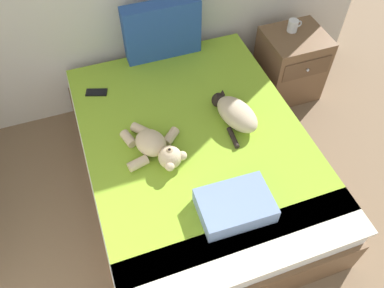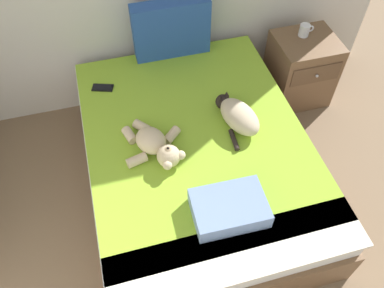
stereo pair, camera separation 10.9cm
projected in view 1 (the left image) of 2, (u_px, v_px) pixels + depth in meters
name	position (u px, v px, depth m)	size (l,w,h in m)	color
ground_plane	(248.00, 275.00, 2.46)	(9.02, 9.02, 0.00)	#7A6047
bed	(195.00, 161.00, 2.70)	(1.45, 1.92, 0.52)	brown
patterned_cushion	(162.00, 30.00, 2.85)	(0.57, 0.13, 0.43)	#264C99
cat	(235.00, 113.00, 2.53)	(0.28, 0.44, 0.15)	#C6B293
teddy_bear	(156.00, 147.00, 2.36)	(0.38, 0.47, 0.15)	beige
cell_phone	(96.00, 92.00, 2.75)	(0.16, 0.12, 0.01)	black
throw_pillow	(235.00, 206.00, 2.12)	(0.40, 0.28, 0.11)	#728CB7
nightstand	(290.00, 64.00, 3.29)	(0.48, 0.46, 0.58)	brown
mug	(293.00, 26.00, 3.06)	(0.12, 0.08, 0.09)	silver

